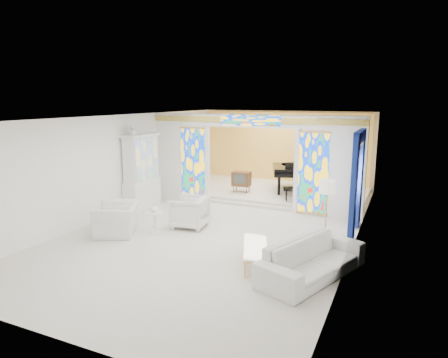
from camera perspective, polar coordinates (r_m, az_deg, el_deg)
The scene contains 24 objects.
floor at distance 11.30m, azimuth 0.12°, elevation -6.50°, with size 12.00×12.00×0.00m, color beige.
ceiling at distance 10.76m, azimuth 0.13°, elevation 8.88°, with size 7.00×12.00×0.02m, color white.
wall_back at distance 16.52m, azimuth 8.74°, elevation 4.40°, with size 7.00×0.02×3.00m, color white.
wall_front at distance 6.15m, azimuth -23.79°, elevation -8.29°, with size 7.00×0.02×3.00m, color white.
wall_left at distance 12.76m, azimuth -14.37°, elevation 2.14°, with size 0.02×12.00×3.00m, color white.
wall_right at distance 10.04m, azimuth 18.65°, elevation -0.54°, with size 0.02×12.00×3.00m, color white.
partition_wall at distance 12.73m, azimuth 3.83°, elevation 3.15°, with size 7.00×0.22×3.00m.
stained_glass_left at distance 13.53m, azimuth -4.43°, elevation 2.12°, with size 0.90×0.04×2.40m, color gold.
stained_glass_right at distance 12.13m, azimuth 12.64°, elevation 0.80°, with size 0.90×0.04×2.40m, color gold.
stained_glass_transom at distance 12.52m, azimuth 3.73°, elevation 8.38°, with size 2.00×0.04×0.34m, color gold.
alcove_platform at distance 14.97m, azimuth 6.59°, elevation -1.74°, with size 6.80×3.80×0.18m, color beige.
gold_curtain_back at distance 16.41m, azimuth 8.63°, elevation 4.36°, with size 6.70×0.10×2.90m, color #F5BA55.
chandelier at distance 14.46m, azimuth 7.45°, elevation 7.64°, with size 0.48×0.48×0.30m, color #DC9C4D.
blue_drapes at distance 10.72m, azimuth 18.55°, elevation 0.62°, with size 0.14×1.85×2.65m.
china_cabinet at distance 13.10m, azimuth -11.71°, elevation 1.03°, with size 0.56×1.46×2.72m.
armchair_left at distance 10.80m, azimuth -14.95°, elevation -5.55°, with size 1.21×1.06×0.79m, color silver.
armchair_right at distance 11.02m, azimuth -4.96°, elevation -4.70°, with size 0.91×0.94×0.85m, color white.
sofa at distance 8.21m, azimuth 12.49°, elevation -11.07°, with size 2.53×0.99×0.74m, color silver.
side_table at distance 10.67m, azimuth -9.88°, elevation -5.68°, with size 0.47×0.47×0.56m.
vase at distance 10.59m, azimuth -9.94°, elevation -4.12°, with size 0.20×0.20×0.21m, color white.
coffee_table at distance 8.71m, azimuth 4.53°, elevation -9.71°, with size 1.07×1.74×0.37m.
floor_lamp at distance 9.71m, azimuth 14.54°, elevation -1.48°, with size 0.47×0.47×1.60m.
grand_piano at distance 14.74m, azimuth 10.43°, elevation 1.29°, with size 2.05×3.12×1.12m.
tv_console at distance 14.29m, azimuth 2.51°, elevation 0.02°, with size 0.66×0.47×0.74m.
Camera 1 is at (4.42, -9.80, 3.47)m, focal length 32.00 mm.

